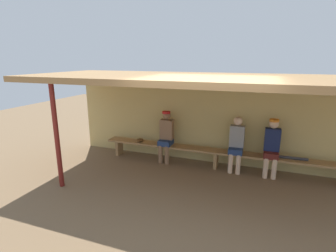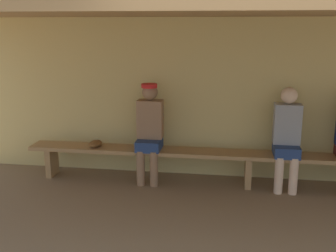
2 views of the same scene
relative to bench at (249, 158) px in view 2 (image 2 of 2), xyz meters
name	(u,v)px [view 2 (image 2 of 2)]	position (x,y,z in m)	size (l,w,h in m)	color
ground_plane	(253,246)	(0.00, -1.55, -0.39)	(24.00, 24.00, 0.00)	brown
back_wall	(250,99)	(0.00, 0.45, 0.71)	(8.00, 0.20, 2.20)	tan
dugout_roof	(261,9)	(0.00, -0.85, 1.87)	(8.00, 2.80, 0.12)	#9E7547
bench	(249,158)	(0.00, 0.00, 0.00)	(6.00, 0.36, 0.46)	#9E7547
player_rightmost	(287,135)	(0.47, 0.00, 0.34)	(0.34, 0.42, 1.34)	navy
player_shirtless_tan	(150,128)	(-1.33, 0.00, 0.36)	(0.34, 0.42, 1.34)	navy
baseball_glove_dark_brown	(95,144)	(-2.09, -0.02, 0.12)	(0.24, 0.17, 0.09)	brown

